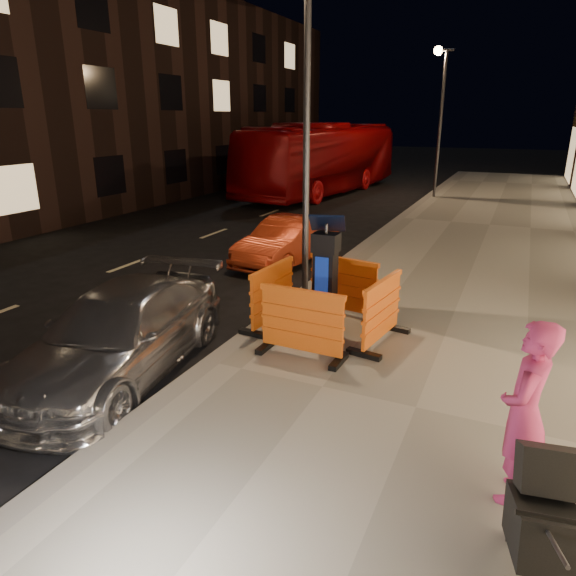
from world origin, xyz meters
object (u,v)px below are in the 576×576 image
at_px(parking_kiosk, 325,279).
at_px(barrier_kerbside, 272,295).
at_px(man, 524,413).
at_px(barrier_back, 343,286).
at_px(car_red, 288,263).
at_px(barrier_bldgside, 382,312).
at_px(car_silver, 125,372).
at_px(bus_doubledecker, 322,193).
at_px(barrier_front, 302,323).
at_px(stroller, 544,523).

height_order(parking_kiosk, barrier_kerbside, parking_kiosk).
distance_m(parking_kiosk, man, 4.15).
xyz_separation_m(barrier_back, car_red, (-2.54, 3.18, -0.68)).
distance_m(barrier_bldgside, man, 3.55).
xyz_separation_m(barrier_bldgside, car_silver, (-3.24, -2.24, -0.68)).
height_order(bus_doubledecker, man, man).
relative_size(barrier_back, barrier_bldgside, 1.00).
relative_size(parking_kiosk, barrier_front, 1.40).
relative_size(barrier_kerbside, barrier_bldgside, 1.00).
height_order(car_red, man, man).
relative_size(barrier_kerbside, bus_doubledecker, 0.11).
xyz_separation_m(barrier_back, bus_doubledecker, (-6.19, 15.26, -0.68)).
bearing_deg(car_silver, stroller, -24.45).
distance_m(barrier_front, bus_doubledecker, 18.26).
xyz_separation_m(barrier_back, man, (2.99, -3.83, 0.37)).
height_order(car_red, bus_doubledecker, bus_doubledecker).
bearing_deg(parking_kiosk, car_red, 128.15).
relative_size(barrier_bldgside, car_silver, 0.32).
xyz_separation_m(barrier_kerbside, car_silver, (-1.34, -2.24, -0.68)).
xyz_separation_m(barrier_bldgside, bus_doubledecker, (-7.14, 16.21, -0.68)).
distance_m(car_silver, bus_doubledecker, 18.86).
height_order(car_silver, stroller, stroller).
xyz_separation_m(barrier_bldgside, stroller, (2.24, -3.78, -0.02)).
distance_m(car_red, bus_doubledecker, 12.62).
height_order(barrier_bldgside, car_silver, barrier_bldgside).
bearing_deg(bus_doubledecker, stroller, -59.07).
xyz_separation_m(parking_kiosk, barrier_front, (0.00, -0.95, -0.42)).
height_order(parking_kiosk, car_silver, parking_kiosk).
height_order(bus_doubledecker, stroller, bus_doubledecker).
distance_m(car_red, man, 8.99).
bearing_deg(man, stroller, 23.56).
distance_m(barrier_front, barrier_back, 1.90).
bearing_deg(man, barrier_back, -130.97).
height_order(parking_kiosk, barrier_back, parking_kiosk).
height_order(barrier_kerbside, bus_doubledecker, bus_doubledecker).
relative_size(barrier_front, stroller, 1.34).
bearing_deg(barrier_front, stroller, -40.01).
bearing_deg(car_silver, barrier_bldgside, 25.87).
bearing_deg(man, car_red, -130.68).
distance_m(barrier_back, barrier_bldgside, 1.34).
xyz_separation_m(parking_kiosk, car_silver, (-2.29, -2.24, -1.10)).
xyz_separation_m(barrier_kerbside, man, (3.94, -2.88, 0.37)).
relative_size(barrier_front, car_red, 0.38).
xyz_separation_m(barrier_front, man, (2.99, -1.93, 0.37)).
bearing_deg(barrier_kerbside, barrier_back, -40.46).
bearing_deg(car_red, barrier_bldgside, -43.41).
bearing_deg(barrier_back, car_silver, -116.14).
xyz_separation_m(barrier_bldgside, man, (2.04, -2.88, 0.37)).
bearing_deg(barrier_kerbside, barrier_front, -130.46).
height_order(barrier_bldgside, car_red, barrier_bldgside).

